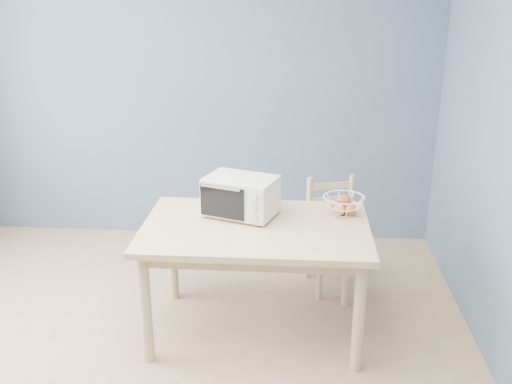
# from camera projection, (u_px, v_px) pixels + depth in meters

# --- Properties ---
(room) EXTENTS (4.01, 4.51, 2.61)m
(room) POSITION_uv_depth(u_px,v_px,m) (121.00, 175.00, 2.70)
(room) COLOR tan
(room) RESTS_ON ground
(dining_table) EXTENTS (1.40, 0.90, 0.75)m
(dining_table) POSITION_uv_depth(u_px,v_px,m) (256.00, 240.00, 3.55)
(dining_table) COLOR #DFC586
(dining_table) RESTS_ON ground
(toaster_oven) EXTENTS (0.51, 0.42, 0.26)m
(toaster_oven) POSITION_uv_depth(u_px,v_px,m) (238.00, 195.00, 3.62)
(toaster_oven) COLOR beige
(toaster_oven) RESTS_ON dining_table
(fruit_basket) EXTENTS (0.31, 0.31, 0.14)m
(fruit_basket) POSITION_uv_depth(u_px,v_px,m) (343.00, 205.00, 3.66)
(fruit_basket) COLOR white
(fruit_basket) RESTS_ON dining_table
(dining_chair) EXTENTS (0.47, 0.47, 0.82)m
(dining_chair) POSITION_uv_depth(u_px,v_px,m) (334.00, 235.00, 4.22)
(dining_chair) COLOR #DFC586
(dining_chair) RESTS_ON ground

